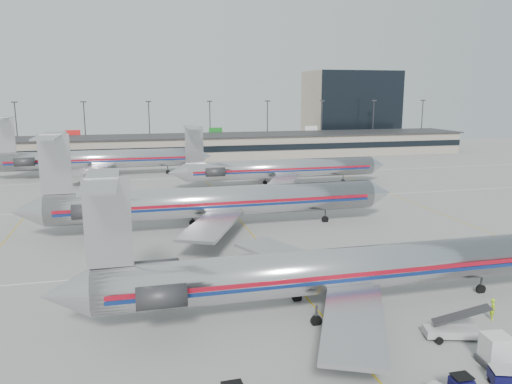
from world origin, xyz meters
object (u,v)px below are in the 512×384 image
object	(u,v)px
jet_foreground	(330,270)
belt_loader	(454,330)
jet_second_row	(211,201)
uld_container	(496,350)

from	to	relation	value
jet_foreground	belt_loader	world-z (taller)	jet_foreground
jet_foreground	jet_second_row	distance (m)	27.46
jet_second_row	jet_foreground	bearing A→B (deg)	-78.31
jet_foreground	uld_container	world-z (taller)	jet_foreground
uld_container	belt_loader	size ratio (longest dim) A/B	0.44
jet_second_row	uld_container	distance (m)	39.88
jet_foreground	jet_second_row	xyz separation A→B (m)	(-5.56, 26.89, 0.30)
belt_loader	uld_container	bearing A→B (deg)	-68.04
jet_foreground	jet_second_row	world-z (taller)	jet_second_row
jet_foreground	belt_loader	bearing A→B (deg)	-43.82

